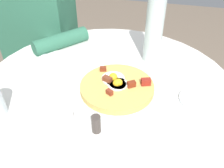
# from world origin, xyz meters

# --- Properties ---
(dining_table) EXTENTS (0.97, 0.97, 0.71)m
(dining_table) POSITION_xyz_m (0.00, 0.00, 0.54)
(dining_table) COLOR silver
(dining_table) RESTS_ON ground_plane
(person_seated) EXTENTS (0.52, 0.44, 1.14)m
(person_seated) POSITION_xyz_m (-0.49, 0.40, 0.51)
(person_seated) COLOR #2D2D33
(person_seated) RESTS_ON ground_plane
(pizza_plate) EXTENTS (0.31, 0.31, 0.01)m
(pizza_plate) POSITION_xyz_m (0.04, -0.03, 0.72)
(pizza_plate) COLOR silver
(pizza_plate) RESTS_ON dining_table
(breakfast_pizza) EXTENTS (0.26, 0.26, 0.05)m
(breakfast_pizza) POSITION_xyz_m (0.04, -0.03, 0.73)
(breakfast_pizza) COLOR tan
(breakfast_pizza) RESTS_ON pizza_plate
(bread_plate) EXTENTS (0.15, 0.15, 0.01)m
(bread_plate) POSITION_xyz_m (0.34, -0.01, 0.71)
(bread_plate) COLOR white
(bread_plate) RESTS_ON dining_table
(napkin) EXTENTS (0.17, 0.14, 0.00)m
(napkin) POSITION_xyz_m (-0.26, 0.12, 0.71)
(napkin) COLOR white
(napkin) RESTS_ON dining_table
(fork) EXTENTS (0.18, 0.02, 0.00)m
(fork) POSITION_xyz_m (-0.26, 0.10, 0.72)
(fork) COLOR silver
(fork) RESTS_ON napkin
(knife) EXTENTS (0.18, 0.02, 0.00)m
(knife) POSITION_xyz_m (-0.26, 0.13, 0.72)
(knife) COLOR silver
(knife) RESTS_ON napkin
(water_bottle) EXTENTS (0.07, 0.07, 0.27)m
(water_bottle) POSITION_xyz_m (0.14, 0.22, 0.85)
(water_bottle) COLOR silver
(water_bottle) RESTS_ON dining_table
(salt_shaker) EXTENTS (0.03, 0.03, 0.05)m
(salt_shaker) POSITION_xyz_m (-0.06, -0.22, 0.74)
(salt_shaker) COLOR white
(salt_shaker) RESTS_ON dining_table
(pepper_shaker) EXTENTS (0.03, 0.03, 0.06)m
(pepper_shaker) POSITION_xyz_m (0.03, -0.23, 0.74)
(pepper_shaker) COLOR #3F3833
(pepper_shaker) RESTS_ON dining_table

